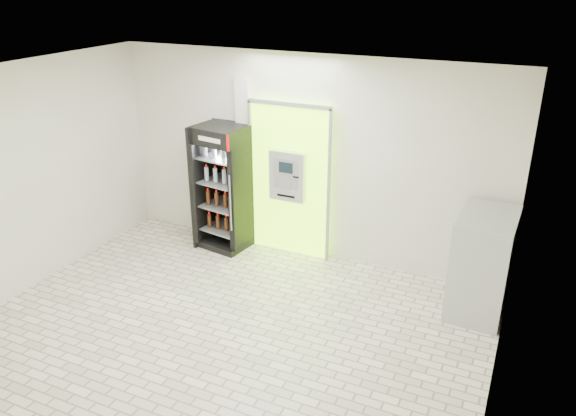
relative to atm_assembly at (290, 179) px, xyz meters
The scene contains 7 objects.
ground 2.69m from the atm_assembly, 85.26° to the right, with size 6.00×6.00×0.00m, color beige.
room_shell 2.51m from the atm_assembly, 85.26° to the right, with size 6.00×6.00×6.00m.
atm_assembly is the anchor object (origin of this frame).
pillar 0.79m from the atm_assembly, behind, with size 0.22×0.11×2.60m.
beverage_cooler 1.06m from the atm_assembly, 166.60° to the right, with size 0.82×0.77×1.93m.
steel_cabinet 2.95m from the atm_assembly, 10.19° to the right, with size 0.70×1.02×1.32m.
exit_sign 3.48m from the atm_assembly, 17.65° to the right, with size 0.02×0.22×0.26m.
Camera 1 is at (3.03, -4.69, 4.03)m, focal length 35.00 mm.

